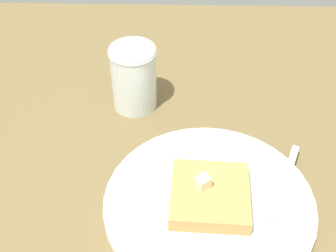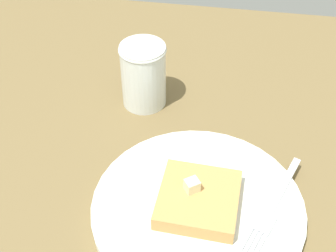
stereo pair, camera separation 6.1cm
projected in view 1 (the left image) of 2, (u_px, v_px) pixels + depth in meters
table_surface at (191, 206)px, 58.52cm from camera, size 97.34×97.34×2.19cm
plate at (209, 204)px, 56.37cm from camera, size 25.45×25.45×1.39cm
toast_slice_center at (210, 195)px, 55.27cm from camera, size 9.74×9.71×2.03cm
butter_pat_primary at (203, 182)px, 54.40cm from camera, size 2.07×2.11×1.58cm
fork at (281, 196)px, 56.21cm from camera, size 15.42×7.18×0.36cm
syrup_jar at (134, 80)px, 68.04cm from camera, size 6.82×6.82×9.88cm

